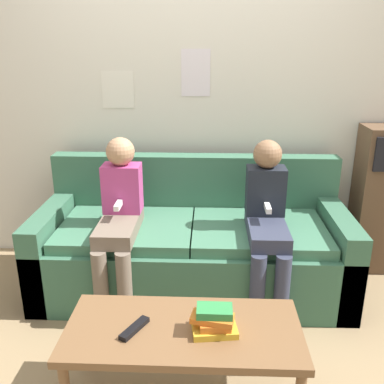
% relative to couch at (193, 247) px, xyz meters
% --- Properties ---
extents(ground_plane, '(10.00, 10.00, 0.00)m').
position_rel_couch_xyz_m(ground_plane, '(0.00, -0.54, -0.29)').
color(ground_plane, '#937A56').
extents(wall_back, '(8.00, 0.06, 2.60)m').
position_rel_couch_xyz_m(wall_back, '(-0.00, 0.51, 1.01)').
color(wall_back, silver).
rests_on(wall_back, ground_plane).
extents(couch, '(2.03, 0.84, 0.85)m').
position_rel_couch_xyz_m(couch, '(0.00, 0.00, 0.00)').
color(couch, '#38664C').
rests_on(couch, ground_plane).
extents(coffee_table, '(1.05, 0.48, 0.42)m').
position_rel_couch_xyz_m(coffee_table, '(0.00, -1.05, 0.08)').
color(coffee_table, brown).
rests_on(coffee_table, ground_plane).
extents(person_left, '(0.24, 0.57, 1.06)m').
position_rel_couch_xyz_m(person_left, '(-0.45, -0.20, 0.32)').
color(person_left, '#756656').
rests_on(person_left, ground_plane).
extents(person_right, '(0.24, 0.57, 1.05)m').
position_rel_couch_xyz_m(person_right, '(0.46, -0.21, 0.31)').
color(person_right, '#33384C').
rests_on(person_right, ground_plane).
extents(tv_remote, '(0.12, 0.17, 0.02)m').
position_rel_couch_xyz_m(tv_remote, '(-0.21, -1.08, 0.14)').
color(tv_remote, black).
rests_on(tv_remote, coffee_table).
extents(book_stack, '(0.21, 0.17, 0.12)m').
position_rel_couch_xyz_m(book_stack, '(0.14, -1.07, 0.18)').
color(book_stack, gold).
rests_on(book_stack, coffee_table).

